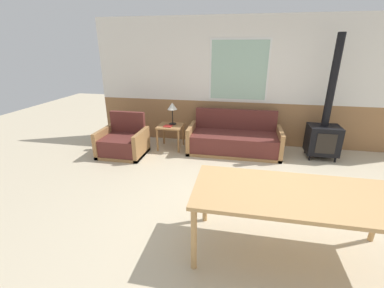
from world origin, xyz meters
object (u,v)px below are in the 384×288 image
table_lamp (172,108)px  side_table (170,129)px  armchair (123,143)px  dining_table (297,199)px  wood_stove (324,131)px  couch (234,141)px

table_lamp → side_table: bearing=-107.4°
armchair → dining_table: (2.93, -2.22, 0.44)m
table_lamp → wood_stove: wood_stove is taller
couch → wood_stove: wood_stove is taller
wood_stove → dining_table: bearing=-109.8°
armchair → side_table: (0.86, 0.53, 0.18)m
table_lamp → dining_table: 3.50m
couch → side_table: couch is taller
armchair → side_table: armchair is taller
dining_table → couch: bearing=104.2°
dining_table → wood_stove: wood_stove is taller
wood_stove → couch: bearing=-178.5°
wood_stove → table_lamp: bearing=179.6°
side_table → wood_stove: wood_stove is taller
couch → side_table: (-1.36, -0.03, 0.18)m
couch → dining_table: couch is taller
couch → table_lamp: size_ratio=3.99×
table_lamp → wood_stove: size_ratio=0.20×
couch → armchair: size_ratio=2.10×
couch → wood_stove: size_ratio=0.81×
side_table → table_lamp: 0.47m
table_lamp → dining_table: table_lamp is taller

